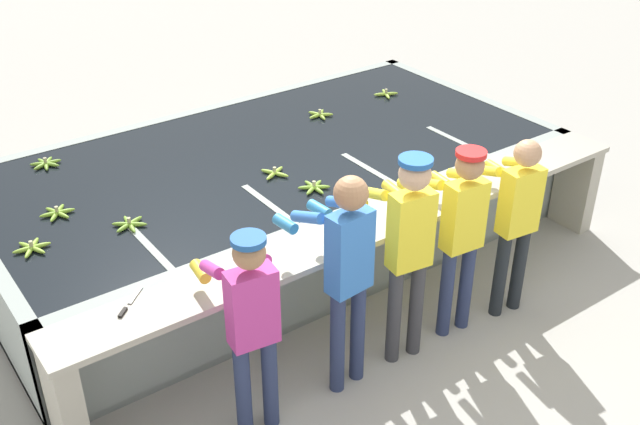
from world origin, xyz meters
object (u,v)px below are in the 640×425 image
object	(u,v)px
banana_bunch_floating_5	(314,187)
banana_bunch_floating_0	(46,164)
banana_bunch_floating_3	(386,94)
banana_bunch_floating_7	(275,173)
banana_bunch_floating_1	(320,115)
banana_bunch_floating_2	(129,224)
worker_2	(408,239)
banana_bunch_floating_4	(32,248)
worker_1	(346,264)
worker_3	(460,225)
worker_0	(251,317)
worker_4	(515,212)
banana_bunch_floating_6	(57,213)
knife_0	(127,306)

from	to	relation	value
banana_bunch_floating_5	banana_bunch_floating_0	bearing A→B (deg)	133.65
banana_bunch_floating_3	banana_bunch_floating_7	bearing A→B (deg)	-156.25
banana_bunch_floating_1	banana_bunch_floating_2	distance (m)	2.67
worker_2	banana_bunch_floating_4	distance (m)	2.79
worker_1	worker_3	size ratio (longest dim) A/B	1.07
worker_0	worker_1	size ratio (longest dim) A/B	0.91
worker_4	banana_bunch_floating_6	distance (m)	3.69
knife_0	banana_bunch_floating_3	bearing A→B (deg)	26.64
worker_1	worker_2	distance (m)	0.56
worker_4	banana_bunch_floating_2	size ratio (longest dim) A/B	5.66
banana_bunch_floating_1	banana_bunch_floating_2	xyz separation A→B (m)	(-2.51, -0.92, -0.00)
worker_4	banana_bunch_floating_1	distance (m)	2.58
worker_4	knife_0	world-z (taller)	worker_4
worker_0	banana_bunch_floating_5	world-z (taller)	worker_0
banana_bunch_floating_2	worker_2	bearing A→B (deg)	-46.78
banana_bunch_floating_7	banana_bunch_floating_4	bearing A→B (deg)	179.20
worker_2	banana_bunch_floating_1	xyz separation A→B (m)	(1.02, 2.51, -0.12)
worker_1	banana_bunch_floating_5	size ratio (longest dim) A/B	6.24
banana_bunch_floating_6	banana_bunch_floating_0	bearing A→B (deg)	77.05
worker_4	banana_bunch_floating_3	distance (m)	2.77
worker_1	banana_bunch_floating_3	distance (m)	3.59
worker_1	worker_4	world-z (taller)	worker_1
banana_bunch_floating_2	worker_0	bearing A→B (deg)	-84.33
worker_0	knife_0	world-z (taller)	worker_0
worker_3	worker_0	bearing A→B (deg)	179.85
worker_2	worker_3	distance (m)	0.55
worker_4	banana_bunch_floating_7	bearing A→B (deg)	124.50
worker_2	banana_bunch_floating_7	bearing A→B (deg)	93.03
banana_bunch_floating_0	banana_bunch_floating_6	bearing A→B (deg)	-102.95
worker_3	worker_4	xyz separation A→B (m)	(0.55, -0.07, -0.04)
worker_0	worker_3	size ratio (longest dim) A/B	0.97
worker_1	worker_3	world-z (taller)	worker_1
worker_4	banana_bunch_floating_5	bearing A→B (deg)	129.01
worker_1	worker_4	distance (m)	1.66
banana_bunch_floating_1	banana_bunch_floating_7	world-z (taller)	same
banana_bunch_floating_0	banana_bunch_floating_5	xyz separation A→B (m)	(1.71, -1.80, 0.00)
worker_0	banana_bunch_floating_0	size ratio (longest dim) A/B	5.64
banana_bunch_floating_0	banana_bunch_floating_3	bearing A→B (deg)	-7.44
banana_bunch_floating_4	knife_0	world-z (taller)	banana_bunch_floating_4
worker_3	banana_bunch_floating_6	world-z (taller)	worker_3
worker_2	banana_bunch_floating_2	xyz separation A→B (m)	(-1.49, 1.59, -0.12)
worker_1	banana_bunch_floating_3	world-z (taller)	worker_1
worker_3	banana_bunch_floating_6	size ratio (longest dim) A/B	5.79
banana_bunch_floating_1	banana_bunch_floating_2	world-z (taller)	same
banana_bunch_floating_5	banana_bunch_floating_6	size ratio (longest dim) A/B	0.99
worker_2	worker_4	bearing A→B (deg)	-3.56
banana_bunch_floating_7	knife_0	xyz separation A→B (m)	(-1.84, -1.05, -0.01)
banana_bunch_floating_4	banana_bunch_floating_5	xyz separation A→B (m)	(2.26, -0.45, 0.00)
banana_bunch_floating_5	banana_bunch_floating_6	world-z (taller)	same
banana_bunch_floating_3	knife_0	xyz separation A→B (m)	(-3.89, -1.95, -0.01)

